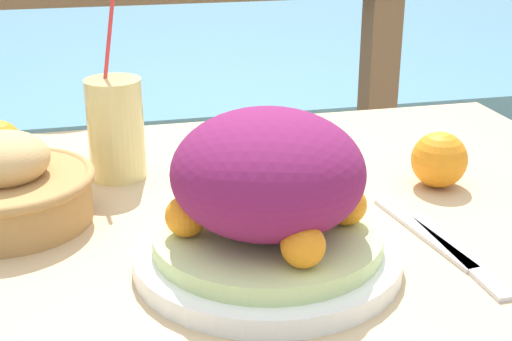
# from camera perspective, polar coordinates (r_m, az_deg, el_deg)

# --- Properties ---
(patio_table) EXTENTS (0.94, 0.74, 0.74)m
(patio_table) POSITION_cam_1_polar(r_m,az_deg,el_deg) (0.87, 1.11, -10.75)
(patio_table) COLOR tan
(patio_table) RESTS_ON ground_plane
(railing_fence) EXTENTS (2.80, 0.08, 0.96)m
(railing_fence) POSITION_cam_1_polar(r_m,az_deg,el_deg) (1.54, -6.08, 6.86)
(railing_fence) COLOR brown
(railing_fence) RESTS_ON ground_plane
(sea_backdrop) EXTENTS (12.00, 4.00, 0.46)m
(sea_backdrop) POSITION_cam_1_polar(r_m,az_deg,el_deg) (4.08, -10.61, 9.05)
(sea_backdrop) COLOR #568EA8
(sea_backdrop) RESTS_ON ground_plane
(salad_plate) EXTENTS (0.26, 0.26, 0.16)m
(salad_plate) POSITION_cam_1_polar(r_m,az_deg,el_deg) (0.68, 0.94, -2.43)
(salad_plate) COLOR white
(salad_plate) RESTS_ON patio_table
(drink_glass) EXTENTS (0.07, 0.07, 0.25)m
(drink_glass) POSITION_cam_1_polar(r_m,az_deg,el_deg) (0.92, -11.15, 3.32)
(drink_glass) COLOR #DBCC7F
(drink_glass) RESTS_ON patio_table
(bread_basket) EXTENTS (0.19, 0.19, 0.10)m
(bread_basket) POSITION_cam_1_polar(r_m,az_deg,el_deg) (0.83, -19.26, -1.33)
(bread_basket) COLOR #AD7F47
(bread_basket) RESTS_ON patio_table
(fork) EXTENTS (0.04, 0.18, 0.00)m
(fork) POSITION_cam_1_polar(r_m,az_deg,el_deg) (0.79, 13.15, -4.79)
(fork) COLOR silver
(fork) RESTS_ON patio_table
(knife) EXTENTS (0.02, 0.18, 0.00)m
(knife) POSITION_cam_1_polar(r_m,az_deg,el_deg) (0.75, 15.79, -6.41)
(knife) COLOR silver
(knife) RESTS_ON patio_table
(orange_near_basket) EXTENTS (0.07, 0.07, 0.07)m
(orange_near_basket) POSITION_cam_1_polar(r_m,az_deg,el_deg) (0.91, 14.45, 0.84)
(orange_near_basket) COLOR orange
(orange_near_basket) RESTS_ON patio_table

